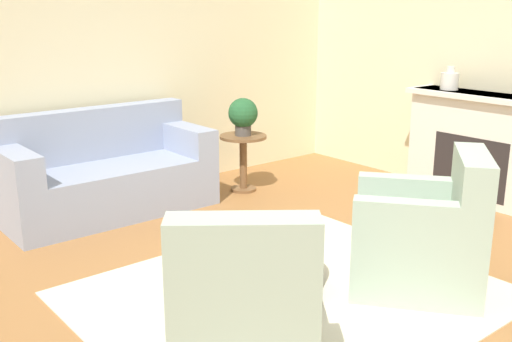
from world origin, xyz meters
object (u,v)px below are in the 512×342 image
object	(u,v)px
couch	(107,176)
potted_plant_on_side_table	(243,115)
ottoman_table	(270,253)
side_table	(243,153)
vase_mantel_near	(450,80)
armchair_left	(243,311)
armchair_right	(426,239)

from	to	relation	value
couch	potted_plant_on_side_table	size ratio (longest dim) A/B	4.96
ottoman_table	potted_plant_on_side_table	size ratio (longest dim) A/B	1.81
couch	side_table	bearing A→B (deg)	-11.11
ottoman_table	vase_mantel_near	distance (m)	3.13
couch	armchair_left	xyz separation A→B (m)	(-0.64, -2.93, 0.01)
side_table	vase_mantel_near	xyz separation A→B (m)	(1.62, -1.38, 0.78)
potted_plant_on_side_table	side_table	bearing A→B (deg)	-90.00
side_table	ottoman_table	bearing A→B (deg)	-123.67
couch	vase_mantel_near	distance (m)	3.58
armchair_right	couch	bearing A→B (deg)	108.23
ottoman_table	armchair_right	bearing A→B (deg)	-38.79
armchair_left	potted_plant_on_side_table	distance (m)	3.40
armchair_left	side_table	xyz separation A→B (m)	(2.08, 2.65, 0.04)
couch	side_table	distance (m)	1.47
armchair_left	potted_plant_on_side_table	world-z (taller)	potted_plant_on_side_table
ottoman_table	couch	bearing A→B (deg)	93.24
side_table	armchair_left	bearing A→B (deg)	-128.15
armchair_left	armchair_right	xyz separation A→B (m)	(1.60, 0.00, 0.00)
vase_mantel_near	potted_plant_on_side_table	bearing A→B (deg)	139.72
vase_mantel_near	armchair_left	bearing A→B (deg)	-161.04
vase_mantel_near	armchair_right	bearing A→B (deg)	-148.80
armchair_right	potted_plant_on_side_table	world-z (taller)	potted_plant_on_side_table
armchair_left	ottoman_table	bearing A→B (deg)	41.37
couch	potted_plant_on_side_table	bearing A→B (deg)	-11.11
side_table	couch	bearing A→B (deg)	168.89
armchair_right	side_table	xyz separation A→B (m)	(0.48, 2.65, 0.04)
couch	potted_plant_on_side_table	xyz separation A→B (m)	(1.44, -0.28, 0.47)
couch	armchair_right	bearing A→B (deg)	-71.77
side_table	armchair_right	bearing A→B (deg)	-100.23
ottoman_table	potted_plant_on_side_table	bearing A→B (deg)	56.33
couch	potted_plant_on_side_table	world-z (taller)	potted_plant_on_side_table
side_table	potted_plant_on_side_table	size ratio (longest dim) A/B	1.54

